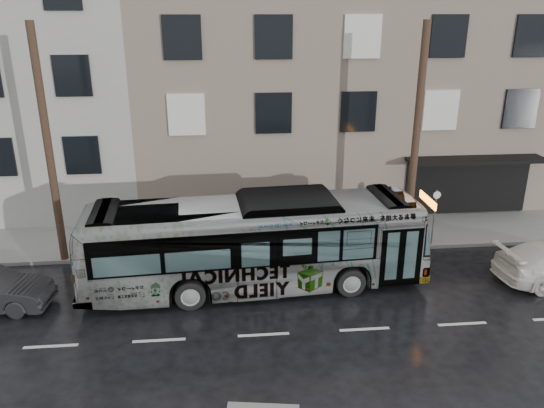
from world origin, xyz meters
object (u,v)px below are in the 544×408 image
Objects in this scene: utility_pole_rear at (48,149)px; bus at (255,243)px; sign_post at (434,217)px; utility_pole_front at (416,140)px.

utility_pole_rear is 8.44m from bus.
sign_post is at bearing 0.00° from utility_pole_rear.
utility_pole_rear reaches higher than sign_post.
utility_pole_rear is at bearing 180.00° from utility_pole_front.
utility_pole_rear is 3.75× the size of sign_post.
sign_post is (1.10, 0.00, -3.30)m from utility_pole_front.
utility_pole_front is 1.00× the size of utility_pole_rear.
sign_post is at bearing -74.68° from bus.
utility_pole_rear is 15.46m from sign_post.
bus is (-6.56, -2.66, -2.95)m from utility_pole_front.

